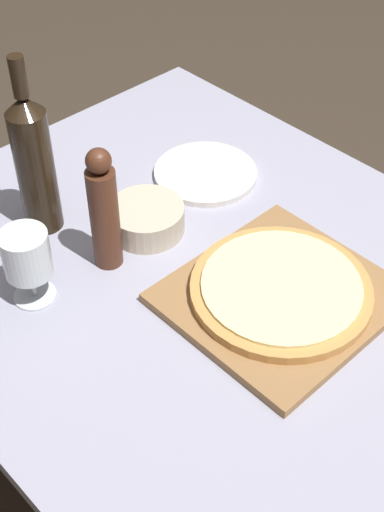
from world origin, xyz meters
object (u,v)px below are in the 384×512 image
Objects in this scene: small_bowl at (148,218)px; pepper_mill at (104,211)px; wine_glass at (27,256)px; pizza at (281,289)px; wine_bottle at (34,162)px.

pepper_mill is at bearing -170.57° from small_bowl.
small_bowl is at bearing 0.08° from wine_glass.
pizza is 0.88× the size of wine_bottle.
pizza is 0.31m from small_bowl.
wine_bottle is 0.21m from wine_glass.
wine_bottle is at bearing 111.44° from pizza.
wine_bottle is at bearing 49.87° from wine_glass.
pepper_mill is 0.16m from wine_glass.
wine_glass is 0.98× the size of small_bowl.
small_bowl is (0.14, -0.15, -0.12)m from wine_bottle.
pepper_mill is (0.03, -0.17, -0.03)m from wine_bottle.
wine_bottle is (-0.18, 0.46, 0.12)m from pizza.
pizza is 0.44m from wine_glass.
wine_glass is at bearing 135.21° from pizza.
pepper_mill is at bearing -6.92° from wine_glass.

